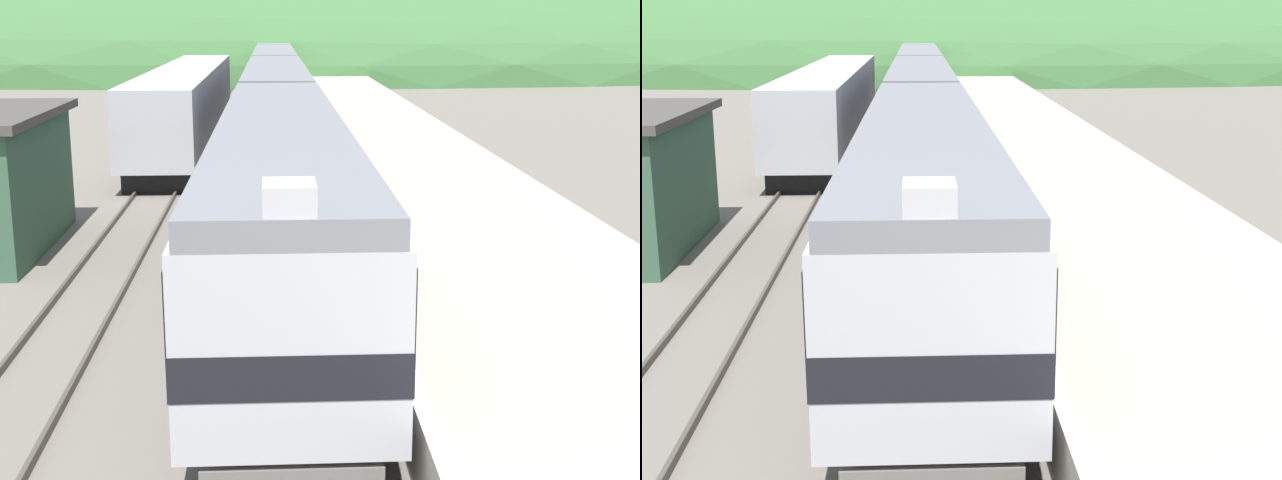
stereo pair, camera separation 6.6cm
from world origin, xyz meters
TOP-DOWN VIEW (x-y plane):
  - track_main at (0.00, 70.00)m, footprint 1.52×180.00m
  - track_siding at (-4.39, 70.00)m, footprint 1.52×180.00m
  - platform at (4.93, 50.00)m, footprint 6.55×140.00m
  - distant_hills at (0.00, 125.69)m, footprint 186.99×84.15m
  - express_train_lead_car at (0.00, 26.08)m, footprint 3.01×21.77m
  - carriage_second at (0.00, 48.71)m, footprint 3.00×21.27m
  - carriage_third at (0.00, 70.86)m, footprint 3.00×21.27m
  - carriage_fourth at (0.00, 93.00)m, footprint 3.00×21.27m
  - siding_train at (-4.39, 50.72)m, footprint 2.90×28.44m

SIDE VIEW (x-z plane):
  - distant_hills at x=0.00m, z-range -15.19..15.19m
  - track_main at x=0.00m, z-range 0.00..0.16m
  - track_siding at x=-4.39m, z-range 0.00..0.16m
  - platform at x=4.93m, z-range -0.01..1.14m
  - siding_train at x=-4.39m, z-range 0.06..3.81m
  - carriage_second at x=0.00m, z-range 0.17..4.12m
  - carriage_third at x=0.00m, z-range 0.17..4.12m
  - carriage_fourth at x=0.00m, z-range 0.17..4.12m
  - express_train_lead_car at x=0.00m, z-range 0.01..4.31m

